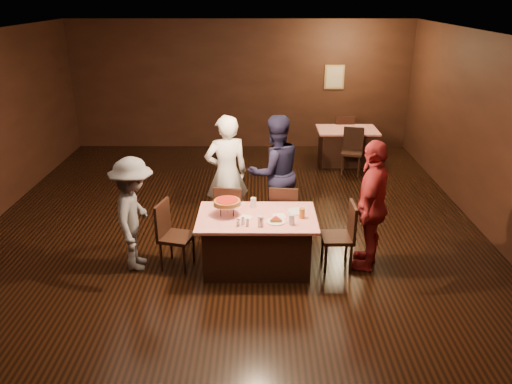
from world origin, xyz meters
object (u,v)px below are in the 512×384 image
pizza_stand (227,202)px  plate_empty (297,211)px  main_table (257,242)px  chair_end_right (337,236)px  chair_end_left (176,236)px  chair_far_right (284,213)px  diner_grey_knit (134,215)px  chair_back_far (342,135)px  glass_front_right (292,220)px  glass_back (253,203)px  glass_front_left (261,221)px  diner_white_jacket (227,174)px  chair_back_near (352,152)px  glass_amber (302,213)px  diner_navy_hoodie (275,172)px  chair_far_left (231,213)px  diner_red_shirt (372,205)px  back_table (346,146)px

pizza_stand → plate_empty: size_ratio=1.52×
main_table → chair_end_right: size_ratio=1.68×
chair_end_left → chair_end_right: size_ratio=1.00×
chair_far_right → diner_grey_knit: size_ratio=0.60×
main_table → chair_end_left: 1.10m
chair_back_far → glass_front_right: bearing=71.4°
pizza_stand → diner_grey_knit: bearing=-177.4°
pizza_stand → glass_back: size_ratio=2.71×
chair_end_left → plate_empty: 1.68m
main_table → glass_front_left: (0.05, -0.30, 0.46)m
chair_back_far → plate_empty: (-1.41, -5.00, 0.30)m
diner_grey_knit → chair_end_left: bearing=-91.8°
chair_end_left → pizza_stand: (0.70, 0.05, 0.48)m
chair_far_right → glass_front_right: (0.05, -1.00, 0.37)m
chair_end_left → main_table: bearing=-75.6°
chair_end_right → diner_white_jacket: size_ratio=0.51×
pizza_stand → glass_back: bearing=35.5°
glass_back → chair_end_left: bearing=-164.1°
diner_grey_knit → plate_empty: diner_grey_knit is taller
chair_end_right → chair_far_right: bearing=-138.0°
chair_end_right → diner_white_jacket: bearing=-129.0°
chair_back_far → pizza_stand: size_ratio=2.50×
chair_back_far → glass_front_left: (-1.91, -5.45, 0.37)m
diner_white_jacket → main_table: bearing=93.8°
chair_end_right → glass_back: 1.24m
chair_back_near → chair_back_far: bearing=104.4°
diner_white_jacket → glass_amber: bearing=112.7°
chair_end_right → glass_front_left: bearing=-75.1°
diner_white_jacket → diner_navy_hoodie: bearing=168.6°
main_table → diner_white_jacket: size_ratio=0.86×
chair_far_right → chair_far_left: bearing=5.5°
plate_empty → diner_grey_knit: bearing=-175.9°
chair_far_left → glass_back: 0.68m
glass_front_left → glass_back: size_ratio=1.00×
chair_back_far → glass_amber: (-1.36, -5.20, 0.37)m
chair_far_left → diner_red_shirt: diner_red_shirt is taller
back_table → diner_grey_knit: diner_grey_knit is taller
pizza_stand → glass_front_left: pizza_stand is taller
glass_front_left → glass_front_right: bearing=7.1°
chair_back_near → glass_front_left: 4.58m
diner_grey_knit → plate_empty: (2.20, 0.16, -0.02)m
diner_grey_knit → glass_amber: 2.25m
chair_end_right → chair_back_far: size_ratio=1.00×
main_table → chair_far_left: bearing=118.1°
chair_far_right → chair_end_left: 1.68m
chair_end_right → glass_front_right: size_ratio=6.79×
diner_grey_knit → glass_amber: bearing=-93.7°
chair_far_right → glass_front_left: 1.17m
diner_grey_knit → chair_back_far: bearing=-37.6°
chair_far_left → chair_back_near: same height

